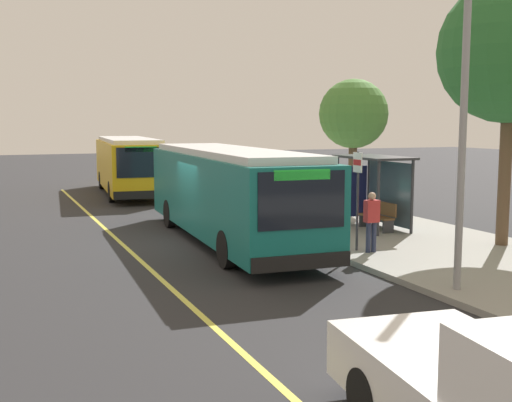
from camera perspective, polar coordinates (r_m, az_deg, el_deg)
name	(u,v)px	position (r m, az deg, el deg)	size (l,w,h in m)	color
ground_plane	(196,242)	(20.29, -5.37, -3.70)	(120.00, 120.00, 0.00)	#2B2B2D
sidewalk_curb	(360,228)	(22.76, 9.21, -2.39)	(44.00, 6.40, 0.15)	gray
lane_stripe_center	(126,248)	(19.76, -11.49, -4.09)	(36.00, 0.14, 0.01)	#E0D64C
transit_bus_main	(229,191)	(20.10, -2.43, 0.89)	(11.55, 3.14, 2.95)	#146B66
transit_bus_second	(128,164)	(34.19, -11.30, 3.29)	(10.72, 3.48, 2.95)	gold
bus_shelter	(375,176)	(22.32, 10.51, 2.16)	(2.90, 1.60, 2.48)	#333338
waiting_bench	(378,215)	(22.02, 10.82, -1.28)	(1.60, 0.48, 0.95)	brown
route_sign_post	(358,187)	(18.19, 9.03, 1.23)	(0.44, 0.08, 2.80)	#333338
pedestrian_commuter	(372,218)	(18.09, 10.25, -1.50)	(0.24, 0.40, 1.69)	#282D47
street_tree_near_shelter	(511,51)	(20.20, 21.72, 12.27)	(4.17, 4.17, 7.74)	brown
street_tree_upstreet	(354,115)	(27.62, 8.68, 7.62)	(2.93, 2.93, 5.44)	brown
utility_pole	(462,142)	(14.31, 17.91, 5.02)	(0.16, 0.16, 6.40)	gray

